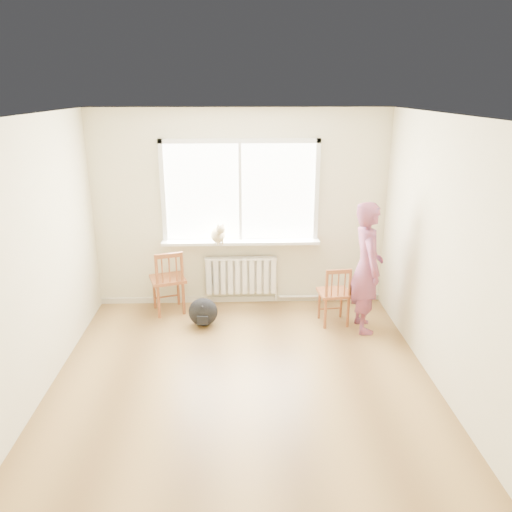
{
  "coord_description": "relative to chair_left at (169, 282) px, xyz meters",
  "views": [
    {
      "loc": [
        -0.03,
        -4.39,
        2.93
      ],
      "look_at": [
        0.17,
        1.2,
        1.04
      ],
      "focal_mm": 35.0,
      "sensor_mm": 36.0,
      "label": 1
    }
  ],
  "objects": [
    {
      "name": "floor",
      "position": [
        0.98,
        -1.9,
        -0.45
      ],
      "size": [
        4.5,
        4.5,
        0.0
      ],
      "primitive_type": "plane",
      "color": "#A17842",
      "rests_on": "ground"
    },
    {
      "name": "window",
      "position": [
        0.98,
        0.32,
        1.21
      ],
      "size": [
        2.12,
        0.05,
        1.42
      ],
      "color": "white",
      "rests_on": "back_wall"
    },
    {
      "name": "ceiling",
      "position": [
        0.98,
        -1.9,
        2.25
      ],
      "size": [
        4.5,
        4.5,
        0.0
      ],
      "primitive_type": "plane",
      "rotation": [
        3.14,
        0.0,
        0.0
      ],
      "color": "white",
      "rests_on": "back_wall"
    },
    {
      "name": "person",
      "position": [
        2.53,
        -0.57,
        0.38
      ],
      "size": [
        0.42,
        0.62,
        1.66
      ],
      "primitive_type": "imported",
      "rotation": [
        0.0,
        0.0,
        1.61
      ],
      "color": "#B73D46",
      "rests_on": "floor"
    },
    {
      "name": "windowsill",
      "position": [
        0.98,
        0.24,
        0.48
      ],
      "size": [
        2.15,
        0.22,
        0.04
      ],
      "primitive_type": "cube",
      "color": "white",
      "rests_on": "back_wall"
    },
    {
      "name": "radiator",
      "position": [
        0.98,
        0.26,
        -0.01
      ],
      "size": [
        1.0,
        0.12,
        0.55
      ],
      "color": "white",
      "rests_on": "back_wall"
    },
    {
      "name": "back_wall",
      "position": [
        0.98,
        0.35,
        0.9
      ],
      "size": [
        4.0,
        0.01,
        2.7
      ],
      "primitive_type": "cube",
      "color": "beige",
      "rests_on": "ground"
    },
    {
      "name": "chair_right",
      "position": [
        2.18,
        -0.44,
        -0.05
      ],
      "size": [
        0.43,
        0.41,
        0.8
      ],
      "rotation": [
        0.0,
        0.0,
        3.24
      ],
      "color": "#9A512D",
      "rests_on": "floor"
    },
    {
      "name": "baseboard",
      "position": [
        0.98,
        0.33,
        -0.41
      ],
      "size": [
        4.0,
        0.03,
        0.08
      ],
      "primitive_type": "cube",
      "color": "beige",
      "rests_on": "ground"
    },
    {
      "name": "heating_pipe",
      "position": [
        2.23,
        0.29,
        -0.37
      ],
      "size": [
        1.4,
        0.04,
        0.04
      ],
      "primitive_type": "cylinder",
      "rotation": [
        0.0,
        1.57,
        0.0
      ],
      "color": "silver",
      "rests_on": "back_wall"
    },
    {
      "name": "cat",
      "position": [
        0.68,
        0.15,
        0.62
      ],
      "size": [
        0.27,
        0.44,
        0.3
      ],
      "rotation": [
        0.0,
        0.0,
        0.3
      ],
      "color": "beige",
      "rests_on": "windowsill"
    },
    {
      "name": "backpack",
      "position": [
        0.48,
        -0.41,
        -0.26
      ],
      "size": [
        0.45,
        0.4,
        0.38
      ],
      "primitive_type": "ellipsoid",
      "rotation": [
        0.0,
        0.0,
        -0.36
      ],
      "color": "black",
      "rests_on": "floor"
    },
    {
      "name": "chair_left",
      "position": [
        0.0,
        0.0,
        0.0
      ],
      "size": [
        0.55,
        0.54,
        0.89
      ],
      "rotation": [
        0.0,
        0.0,
        3.47
      ],
      "color": "#9A512D",
      "rests_on": "floor"
    }
  ]
}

